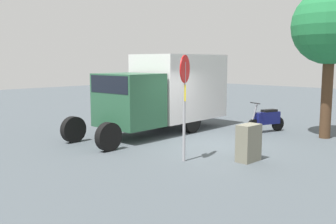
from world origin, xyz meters
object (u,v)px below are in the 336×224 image
motorcycle (267,119)px  bike_rack_hoop (254,152)px  box_truck_near (165,90)px  street_tree (330,28)px  stop_sign (185,91)px  utility_cabinet (249,143)px

motorcycle → bike_rack_hoop: size_ratio=2.06×
bike_rack_hoop → motorcycle: bearing=-156.3°
box_truck_near → street_tree: (-3.15, 5.10, 2.31)m
box_truck_near → stop_sign: bearing=49.3°
street_tree → utility_cabinet: size_ratio=5.15×
box_truck_near → utility_cabinet: size_ratio=6.60×
bike_rack_hoop → box_truck_near: bearing=-96.6°
stop_sign → street_tree: (-6.01, 1.51, 1.99)m
motorcycle → box_truck_near: bearing=-28.9°
street_tree → utility_cabinet: (4.77, -0.22, -3.43)m
utility_cabinet → motorcycle: bearing=-156.2°
utility_cabinet → bike_rack_hoop: utility_cabinet is taller
box_truck_near → utility_cabinet: bearing=69.6°
stop_sign → bike_rack_hoop: size_ratio=3.47×
motorcycle → utility_cabinet: (4.34, 1.91, 0.00)m
stop_sign → street_tree: bearing=165.9°
stop_sign → street_tree: street_tree is taller
box_truck_near → motorcycle: box_truck_near is taller
stop_sign → utility_cabinet: size_ratio=2.83×
motorcycle → bike_rack_hoop: 3.57m
box_truck_near → stop_sign: size_ratio=2.33×
bike_rack_hoop → stop_sign: bearing=-18.7°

